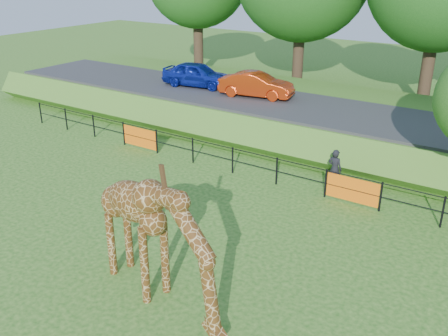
# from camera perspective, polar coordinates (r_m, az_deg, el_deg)

# --- Properties ---
(ground) EXTENTS (90.00, 90.00, 0.00)m
(ground) POSITION_cam_1_polar(r_m,az_deg,el_deg) (13.68, -10.55, -13.56)
(ground) COLOR #215B16
(ground) RESTS_ON ground
(giraffe) EXTENTS (4.82, 1.95, 3.39)m
(giraffe) POSITION_cam_1_polar(r_m,az_deg,el_deg) (12.34, -7.67, -8.29)
(giraffe) COLOR #563211
(giraffe) RESTS_ON ground
(perimeter_fence) EXTENTS (28.07, 0.10, 1.10)m
(perimeter_fence) POSITION_cam_1_polar(r_m,az_deg,el_deg) (19.10, 6.03, -0.36)
(perimeter_fence) COLOR black
(perimeter_fence) RESTS_ON ground
(embankment) EXTENTS (40.00, 9.00, 1.30)m
(embankment) POSITION_cam_1_polar(r_m,az_deg,el_deg) (25.58, 14.03, 5.37)
(embankment) COLOR #215B16
(embankment) RESTS_ON ground
(road) EXTENTS (40.00, 5.00, 0.12)m
(road) POSITION_cam_1_polar(r_m,az_deg,el_deg) (24.02, 12.92, 6.13)
(road) COLOR #2B2B2E
(road) RESTS_ON embankment
(car_blue) EXTENTS (4.13, 2.14, 1.34)m
(car_blue) POSITION_cam_1_polar(r_m,az_deg,el_deg) (28.20, -3.09, 10.64)
(car_blue) COLOR #162CB5
(car_blue) RESTS_ON road
(car_red) EXTENTS (3.99, 1.99, 1.25)m
(car_red) POSITION_cam_1_polar(r_m,az_deg,el_deg) (26.01, 3.71, 9.48)
(car_red) COLOR red
(car_red) RESTS_ON road
(visitor) EXTENTS (0.61, 0.44, 1.55)m
(visitor) POSITION_cam_1_polar(r_m,az_deg,el_deg) (19.07, 12.53, -0.12)
(visitor) COLOR black
(visitor) RESTS_ON ground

